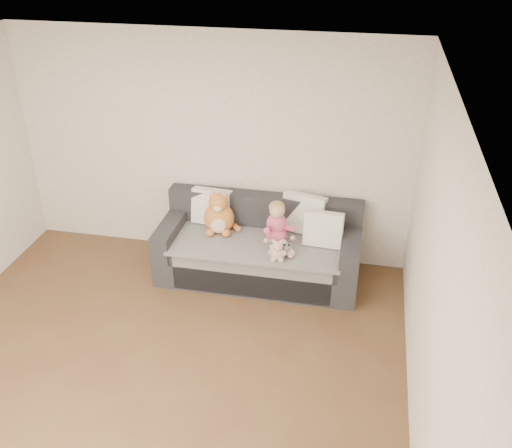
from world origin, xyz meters
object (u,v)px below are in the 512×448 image
(plush_cat, at_px, (219,216))
(sippy_cup, at_px, (273,245))
(toddler, at_px, (277,227))
(sofa, at_px, (259,250))
(teddy_bear, at_px, (278,252))

(plush_cat, height_order, sippy_cup, plush_cat)
(plush_cat, bearing_deg, toddler, -20.26)
(sofa, height_order, toddler, toddler)
(toddler, height_order, teddy_bear, toddler)
(toddler, bearing_deg, teddy_bear, -100.40)
(sofa, distance_m, plush_cat, 0.59)
(sofa, height_order, teddy_bear, sofa)
(toddler, bearing_deg, sippy_cup, -118.25)
(sippy_cup, bearing_deg, toddler, 82.66)
(sofa, xyz_separation_m, toddler, (0.21, -0.08, 0.37))
(plush_cat, height_order, teddy_bear, plush_cat)
(teddy_bear, distance_m, sippy_cup, 0.21)
(teddy_bear, bearing_deg, sofa, 118.36)
(plush_cat, relative_size, teddy_bear, 2.19)
(sofa, bearing_deg, plush_cat, 172.43)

